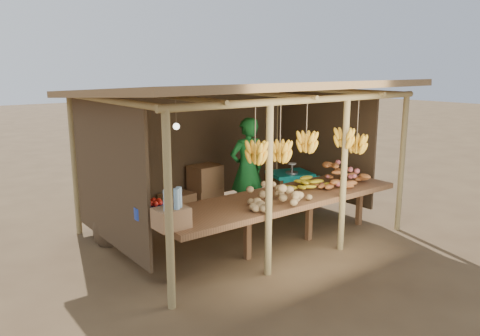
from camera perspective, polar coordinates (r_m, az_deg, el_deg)
ground at (r=7.66m, az=0.00°, el=-7.70°), size 60.00×60.00×0.00m
stall_structure at (r=7.17m, az=0.42°, el=6.59°), size 4.70×3.50×2.43m
counter at (r=6.74m, az=4.93°, el=-3.95°), size 3.90×1.05×0.80m
potato_heap at (r=6.27m, az=4.27°, el=-2.83°), size 1.09×0.73×0.37m
sweet_potato_heap at (r=7.48m, az=12.09°, el=-0.66°), size 1.10×0.91×0.36m
onion_heap at (r=7.50m, az=12.72°, el=-0.66°), size 0.88×0.67×0.36m
banana_pile at (r=7.15m, az=7.86°, el=-1.13°), size 0.70×0.52×0.35m
tomato_basin at (r=5.87m, az=-10.78°, el=-5.04°), size 0.42×0.42×0.22m
bottle_box at (r=5.41m, az=-8.38°, el=-5.41°), size 0.38×0.30×0.48m
vendor at (r=8.01m, az=0.88°, el=-0.16°), size 0.70×0.51×1.78m
tarp_crate at (r=8.85m, az=6.08°, el=-2.53°), size 0.90×0.84×0.89m
carton_stack at (r=8.45m, az=-5.34°, el=-3.15°), size 1.14×0.46×0.85m
burlap_sacks at (r=7.39m, az=-14.11°, el=-6.52°), size 0.92×0.48×0.65m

